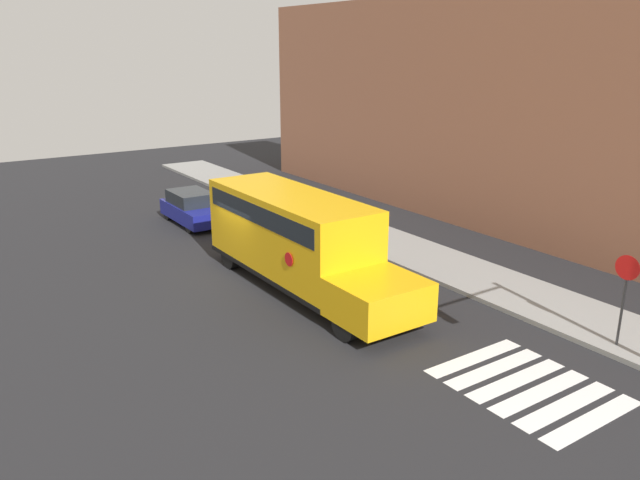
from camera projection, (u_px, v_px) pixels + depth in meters
The scene contains 7 objects.
ground_plane at pixel (245, 272), 22.87m from camera, with size 60.00×60.00×0.00m, color black.
sidewalk_strip at pixel (383, 241), 26.32m from camera, with size 44.00×3.00×0.15m.
building_backdrop at pixel (497, 111), 28.29m from camera, with size 32.00×4.00×10.23m.
crosswalk_stripes at pixel (528, 386), 15.21m from camera, with size 4.00×3.20×0.01m.
school_bus at pixel (297, 236), 21.04m from camera, with size 9.68×2.57×3.19m.
parked_car at pixel (193, 208), 28.98m from camera, with size 4.06×1.74×1.50m.
stop_sign at pixel (625, 289), 16.51m from camera, with size 0.68×0.10×2.73m.
Camera 1 is at (19.34, -9.74, 7.94)m, focal length 35.00 mm.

